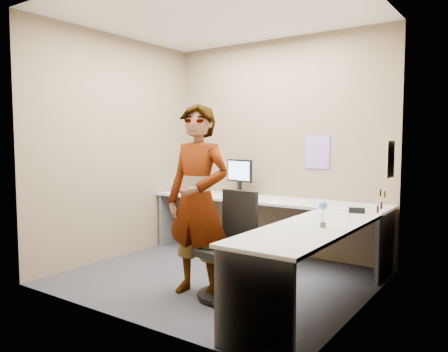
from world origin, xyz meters
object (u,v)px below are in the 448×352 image
Objects in this scene: desk at (272,221)px; person at (198,200)px; monitor at (239,172)px; office_chair at (230,255)px.

person is (-0.31, -0.88, 0.30)m from desk.
monitor is 1.69m from person.
desk is 0.98m from person.
person is at bearing -109.18° from desk.
person is (0.56, -1.58, -0.14)m from monitor.
office_chair is (-0.02, -0.78, -0.20)m from desk.
office_chair is 0.58m from person.
person reaches higher than office_chair.
person is at bearing -153.12° from office_chair.
office_chair is (0.85, -1.48, -0.63)m from monitor.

